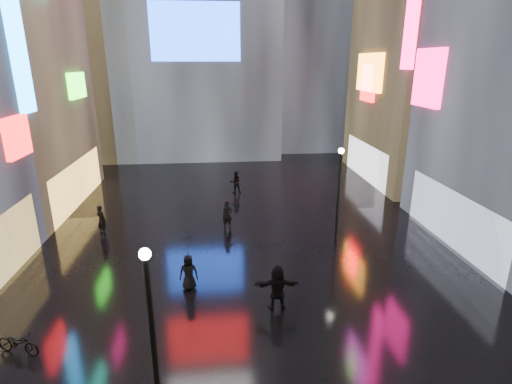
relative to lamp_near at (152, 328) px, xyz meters
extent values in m
plane|color=black|center=(3.16, 12.69, -2.94)|extent=(140.00, 140.00, 0.00)
cube|color=#FF0C10|center=(-7.69, 11.01, 3.12)|extent=(0.25, 2.24, 1.94)
cube|color=#148DFF|center=(-7.69, 12.69, 8.06)|extent=(0.25, 1.40, 8.00)
cube|color=#FFC659|center=(-7.94, 18.69, -1.44)|extent=(0.20, 10.00, 3.00)
cube|color=#2CF21A|center=(-7.69, 20.52, 4.97)|extent=(0.25, 3.00, 1.71)
cube|color=white|center=(14.26, 9.69, -1.44)|extent=(0.20, 9.00, 3.00)
cube|color=#FF0C65|center=(14.01, 13.82, 5.64)|extent=(0.25, 2.99, 3.26)
cube|color=white|center=(14.26, 22.69, -1.44)|extent=(0.20, 9.00, 3.00)
cube|color=orange|center=(14.01, 23.01, 5.71)|extent=(0.25, 4.92, 2.91)
cube|color=#FF0C10|center=(14.01, 23.13, 4.90)|extent=(0.25, 2.63, 2.87)
cube|color=#194CFF|center=(0.16, 29.59, 9.06)|extent=(8.00, 0.20, 5.00)
cube|color=black|center=(-10.84, 34.69, 10.06)|extent=(10.00, 10.00, 26.00)
cylinder|color=black|center=(0.00, 0.00, -0.44)|extent=(0.16, 0.16, 5.00)
sphere|color=white|center=(0.00, 0.00, 2.11)|extent=(0.30, 0.30, 0.30)
cylinder|color=black|center=(8.25, 10.97, -0.44)|extent=(0.16, 0.16, 5.00)
sphere|color=white|center=(8.25, 10.97, 2.11)|extent=(0.30, 0.30, 0.30)
imported|color=black|center=(0.42, 6.58, -2.13)|extent=(0.80, 0.53, 1.63)
imported|color=black|center=(4.03, 4.79, -1.98)|extent=(1.80, 0.62, 1.92)
imported|color=black|center=(2.29, 13.10, -2.10)|extent=(0.69, 0.52, 1.70)
imported|color=black|center=(3.11, 19.85, -2.10)|extent=(0.89, 0.73, 1.69)
imported|color=black|center=(0.42, 6.58, -0.85)|extent=(1.45, 1.45, 0.94)
imported|color=black|center=(-5.10, 3.05, -2.52)|extent=(1.72, 1.07, 0.85)
imported|color=black|center=(-4.92, 13.04, -2.08)|extent=(0.75, 0.69, 1.73)
camera|label=1|loc=(1.83, -8.91, 6.53)|focal=28.00mm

